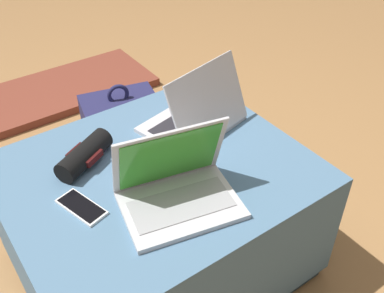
{
  "coord_description": "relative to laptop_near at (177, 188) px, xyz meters",
  "views": [
    {
      "loc": [
        -0.52,
        -0.92,
        1.38
      ],
      "look_at": [
        0.1,
        -0.06,
        0.55
      ],
      "focal_mm": 42.0,
      "sensor_mm": 36.0,
      "label": 1
    }
  ],
  "objects": [
    {
      "name": "ground_plane",
      "position": [
        0.03,
        0.15,
        -0.52
      ],
      "size": [
        14.0,
        14.0,
        0.0
      ],
      "primitive_type": "plane",
      "color": "#9E7042"
    },
    {
      "name": "ottoman",
      "position": [
        0.03,
        0.15,
        -0.28
      ],
      "size": [
        0.92,
        0.77,
        0.47
      ],
      "color": "#2A3D4E",
      "rests_on": "ground_plane"
    },
    {
      "name": "laptop_near",
      "position": [
        0.0,
        0.0,
        0.0
      ],
      "size": [
        0.37,
        0.3,
        0.24
      ],
      "rotation": [
        0.0,
        0.0,
        -0.22
      ],
      "color": "silver",
      "rests_on": "ottoman"
    },
    {
      "name": "laptop_far",
      "position": [
        0.25,
        0.26,
        0.0
      ],
      "size": [
        0.37,
        0.31,
        0.24
      ],
      "rotation": [
        0.0,
        0.0,
        3.37
      ],
      "color": "silver",
      "rests_on": "ottoman"
    },
    {
      "name": "cell_phone",
      "position": [
        -0.23,
        0.13,
        -0.04
      ],
      "size": [
        0.11,
        0.16,
        0.01
      ],
      "rotation": [
        0.0,
        0.0,
        0.27
      ],
      "color": "white",
      "rests_on": "ottoman"
    },
    {
      "name": "backpack",
      "position": [
        0.16,
        0.67,
        -0.32
      ],
      "size": [
        0.34,
        0.3,
        0.49
      ],
      "rotation": [
        0.0,
        0.0,
        2.91
      ],
      "color": "#23234C",
      "rests_on": "ground_plane"
    },
    {
      "name": "wrist_brace",
      "position": [
        -0.14,
        0.3,
        -0.01
      ],
      "size": [
        0.22,
        0.16,
        0.07
      ],
      "rotation": [
        0.0,
        0.0,
        3.64
      ],
      "color": "black",
      "rests_on": "ottoman"
    },
    {
      "name": "fireplace_hearth",
      "position": [
        0.03,
        1.53,
        -0.5
      ],
      "size": [
        1.4,
        0.5,
        0.04
      ],
      "color": "brown",
      "rests_on": "ground_plane"
    }
  ]
}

